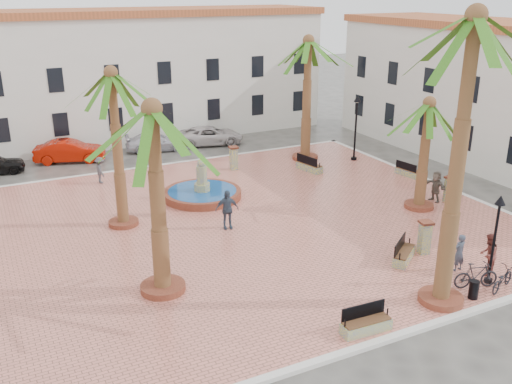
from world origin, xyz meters
TOP-DOWN VIEW (x-y plane):
  - ground at (0.00, 0.00)m, footprint 120.00×120.00m
  - plaza at (0.00, 0.00)m, footprint 26.00×22.00m
  - kerb_n at (0.00, 11.00)m, footprint 26.30×0.30m
  - kerb_s at (0.00, -11.00)m, footprint 26.30×0.30m
  - kerb_e at (13.00, 0.00)m, footprint 0.30×22.30m
  - building_north at (-0.00, 19.99)m, footprint 30.40×7.40m
  - building_east at (19.99, 2.00)m, footprint 7.40×26.40m
  - fountain at (-0.25, 4.09)m, footprint 4.26×4.26m
  - palm_nw at (-5.06, 2.29)m, footprint 4.70×4.70m
  - palm_sw at (-5.31, -4.68)m, footprint 5.58×5.58m
  - palm_s at (3.59, -10.04)m, footprint 5.33×5.33m
  - palm_e at (9.37, -2.37)m, footprint 4.91×4.91m
  - palm_ne at (8.63, 7.92)m, footprint 5.54×5.54m
  - bench_s at (-0.06, -10.38)m, footprint 1.81×0.63m
  - bench_se at (4.58, -6.81)m, footprint 1.77×1.49m
  - bench_e at (12.38, 2.05)m, footprint 0.76×1.71m
  - bench_ne at (7.52, 5.58)m, footprint 0.95×1.97m
  - lamppost_s at (6.31, -9.77)m, footprint 0.39×0.39m
  - lamppost_e at (11.45, 6.30)m, footprint 0.47×0.47m
  - bollard_se at (5.80, -6.65)m, footprint 0.64×0.64m
  - bollard_n at (3.40, 7.94)m, footprint 0.57×0.57m
  - bollard_e at (11.33, -2.43)m, footprint 0.60×0.60m
  - litter_bin at (4.84, -10.40)m, footprint 0.37×0.37m
  - cyclist_a at (5.97, -8.48)m, footprint 0.60×0.42m
  - bicycle_a at (6.32, -10.40)m, footprint 1.76×1.09m
  - cyclist_b at (6.76, -9.23)m, footprint 1.06×1.00m
  - bicycle_b at (5.51, -9.85)m, footprint 1.83×1.04m
  - pedestrian_fountain_a at (-3.23, 2.76)m, footprint 0.90×0.86m
  - pedestrian_fountain_b at (-0.72, -0.35)m, footprint 1.19×0.68m
  - pedestrian_north at (-4.68, 9.08)m, footprint 0.65×1.05m
  - pedestrian_east at (10.78, -1.99)m, footprint 0.56×1.58m
  - car_red at (-5.49, 14.77)m, footprint 4.78×2.80m
  - car_silver at (0.49, 14.86)m, footprint 4.57×2.53m
  - car_white at (4.56, 14.71)m, footprint 5.23×3.33m

SIDE VIEW (x-z plane):
  - ground at x=0.00m, z-range 0.00..0.00m
  - plaza at x=0.00m, z-range 0.00..0.15m
  - kerb_n at x=0.00m, z-range 0.00..0.16m
  - kerb_s at x=0.00m, z-range 0.00..0.16m
  - kerb_e at x=13.00m, z-range 0.00..0.16m
  - bench_e at x=12.38m, z-range -0.04..0.83m
  - bench_s at x=-0.06m, z-range -0.05..0.89m
  - bench_se at x=4.58m, z-range -0.06..0.89m
  - bench_ne at x=7.52m, z-range -0.07..0.93m
  - fountain at x=-0.25m, z-range -0.65..1.55m
  - litter_bin at x=4.84m, z-range 0.15..0.87m
  - bicycle_a at x=6.32m, z-range 0.15..1.03m
  - car_silver at x=0.49m, z-range 0.00..1.25m
  - car_white at x=4.56m, z-range 0.00..1.34m
  - bicycle_b at x=5.51m, z-range 0.15..1.21m
  - car_red at x=-5.49m, z-range 0.00..1.49m
  - bollard_e at x=11.33m, z-range 0.18..1.61m
  - bollard_n at x=3.40m, z-range 0.18..1.67m
  - pedestrian_fountain_a at x=-3.23m, z-range 0.15..1.70m
  - bollard_se at x=5.80m, z-range 0.18..1.68m
  - pedestrian_north at x=-4.68m, z-range 0.15..1.72m
  - cyclist_a at x=5.97m, z-range 0.15..1.74m
  - pedestrian_east at x=10.78m, z-range 0.15..1.83m
  - cyclist_b at x=6.76m, z-range 0.15..1.89m
  - pedestrian_fountain_b at x=-0.72m, z-range 0.15..2.07m
  - lamppost_s at x=6.31m, z-range 0.79..4.43m
  - lamppost_e at x=11.45m, z-range 0.92..5.24m
  - building_east at x=19.99m, z-range 0.02..9.02m
  - building_north at x=0.00m, z-range 0.02..9.52m
  - palm_e at x=9.37m, z-range 1.99..7.86m
  - palm_sw at x=-5.31m, z-range 2.58..9.98m
  - palm_nw at x=-5.06m, z-range 2.85..10.51m
  - palm_ne at x=8.63m, z-range 2.92..11.02m
  - palm_s at x=3.59m, z-range 4.03..14.50m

